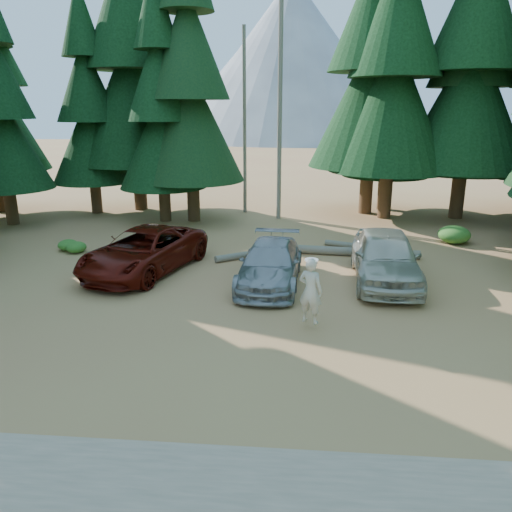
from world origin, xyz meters
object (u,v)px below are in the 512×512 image
at_px(log_right, 350,252).
at_px(log_mid, 359,246).
at_px(log_left, 258,253).
at_px(silver_minivan_right, 385,257).
at_px(red_pickup, 144,251).
at_px(silver_minivan_center, 270,264).
at_px(frisbee_player, 311,291).

bearing_deg(log_right, log_mid, 70.13).
bearing_deg(log_mid, log_left, -139.63).
height_order(silver_minivan_right, log_mid, silver_minivan_right).
bearing_deg(red_pickup, silver_minivan_right, 14.21).
bearing_deg(silver_minivan_right, silver_minivan_center, -169.84).
bearing_deg(log_mid, frisbee_player, -83.20).
bearing_deg(log_mid, red_pickup, -133.65).
bearing_deg(silver_minivan_center, red_pickup, 172.00).
height_order(silver_minivan_center, log_left, silver_minivan_center).
relative_size(red_pickup, log_left, 1.52).
xyz_separation_m(silver_minivan_right, log_mid, (-0.41, 4.11, -0.78)).
bearing_deg(red_pickup, log_right, 35.94).
relative_size(log_left, log_right, 0.68).
bearing_deg(frisbee_player, silver_minivan_right, -98.70).
distance_m(red_pickup, log_mid, 9.07).
bearing_deg(frisbee_player, red_pickup, -12.37).
distance_m(red_pickup, log_right, 8.25).
height_order(red_pickup, log_right, red_pickup).
bearing_deg(log_right, red_pickup, -155.68).
distance_m(silver_minivan_center, frisbee_player, 3.80).
xyz_separation_m(red_pickup, frisbee_player, (6.00, -4.48, 0.32)).
height_order(silver_minivan_right, log_left, silver_minivan_right).
distance_m(silver_minivan_right, frisbee_player, 4.88).
height_order(silver_minivan_center, log_right, silver_minivan_center).
bearing_deg(log_left, red_pickup, 176.14).
xyz_separation_m(log_left, log_right, (3.77, 0.38, 0.04)).
height_order(red_pickup, silver_minivan_center, red_pickup).
height_order(silver_minivan_center, frisbee_player, frisbee_player).
relative_size(red_pickup, log_mid, 1.91).
bearing_deg(log_left, log_mid, -15.63).
relative_size(log_left, log_mid, 1.26).
distance_m(silver_minivan_right, log_left, 5.44).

